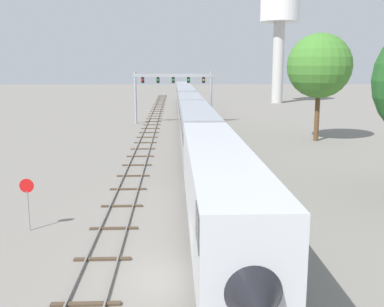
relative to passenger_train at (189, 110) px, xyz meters
name	(u,v)px	position (x,y,z in m)	size (l,w,h in m)	color
ground_plane	(179,279)	(-2.00, -46.81, -2.61)	(400.00, 400.00, 0.00)	gray
track_main	(187,117)	(0.00, 13.19, -2.54)	(2.60, 200.00, 0.16)	slate
track_near	(148,135)	(-5.50, -6.81, -2.54)	(2.60, 160.00, 0.16)	slate
passenger_train	(189,110)	(0.00, 0.00, 0.00)	(3.04, 106.25, 4.80)	silver
signal_gantry	(173,85)	(-2.25, 5.14, 3.20)	(12.10, 0.49, 7.89)	#999BA0
water_tower	(280,18)	(22.36, 43.48, 16.97)	(9.14, 9.14, 25.27)	beige
stop_sign	(27,197)	(-10.00, -40.84, -0.74)	(0.76, 0.08, 2.88)	gray
trackside_tree_mid	(320,66)	(14.59, -11.90, 6.09)	(7.41, 7.41, 12.43)	brown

